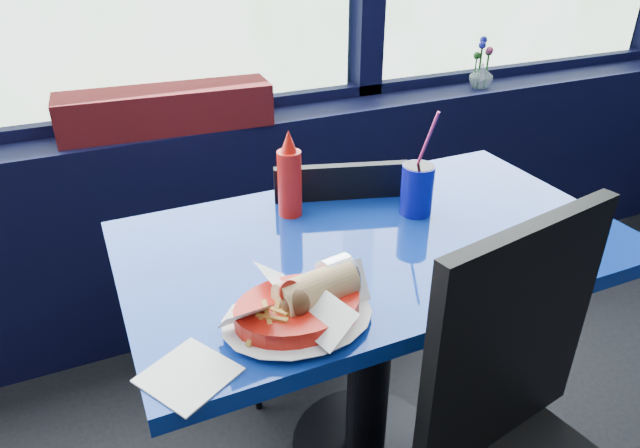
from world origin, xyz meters
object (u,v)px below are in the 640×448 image
Objects in this scene: near_table at (373,298)px; chair_near_back at (316,262)px; planter_box at (166,109)px; food_basket at (300,307)px; ketchup_bottle at (290,178)px; flower_vase at (482,73)px; soda_cup at (417,188)px.

near_table is 1.42× the size of chair_near_back.
planter_box is 1.06m from food_basket.
chair_near_back is at bearing -54.72° from planter_box.
chair_near_back is (-0.01, 0.33, -0.08)m from near_table.
ketchup_bottle is (-0.15, 0.20, 0.28)m from near_table.
flower_vase reaches higher than ketchup_bottle.
planter_box reaches higher than food_basket.
chair_near_back is at bearing 122.91° from soda_cup.
planter_box is 2.44× the size of soda_cup.
near_table is at bearing 52.77° from food_basket.
ketchup_bottle is at bearing 86.18° from food_basket.
soda_cup is (0.17, -0.26, 0.33)m from chair_near_back.
flower_vase is 1.62m from food_basket.
flower_vase is 1.09m from soda_cup.
near_table is 4.28× the size of soda_cup.
planter_box is 2.26× the size of food_basket.
food_basket is 1.08× the size of soda_cup.
ketchup_bottle is (-1.09, -0.63, -0.01)m from flower_vase.
near_table is at bearing 109.17° from chair_near_back.
planter_box is (-0.31, 0.51, 0.38)m from chair_near_back.
soda_cup reaches higher than ketchup_bottle.
food_basket is at bearing -146.79° from soda_cup.
ketchup_bottle reaches higher than food_basket.
chair_near_back is 0.41m from ketchup_bottle.
food_basket is (0.04, -1.06, -0.08)m from planter_box.
chair_near_back is at bearing 78.76° from food_basket.
soda_cup reaches higher than planter_box.
near_table is at bearing -64.94° from planter_box.
near_table is 0.95m from planter_box.
flower_vase reaches higher than chair_near_back.
food_basket is 1.32× the size of ketchup_bottle.
chair_near_back is 0.71m from planter_box.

